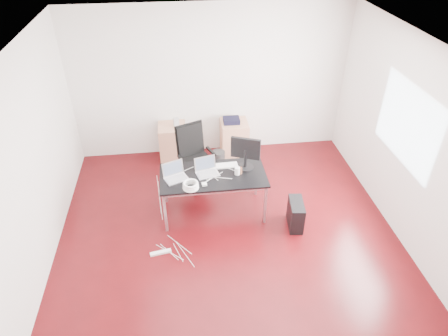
{
  "coord_description": "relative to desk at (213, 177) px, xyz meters",
  "views": [
    {
      "loc": [
        -0.61,
        -4.3,
        4.23
      ],
      "look_at": [
        0.0,
        0.55,
        0.85
      ],
      "focal_mm": 32.0,
      "sensor_mm": 36.0,
      "label": 1
    }
  ],
  "objects": [
    {
      "name": "laptop_left",
      "position": [
        -0.57,
        -0.01,
        0.11
      ],
      "size": [
        0.4,
        0.36,
        0.23
      ],
      "rotation": [
        0.0,
        0.0,
        0.39
      ],
      "color": "silver",
      "rests_on": "desk"
    },
    {
      "name": "keyboard",
      "position": [
        0.19,
        0.2,
        0.06
      ],
      "size": [
        0.45,
        0.16,
        0.02
      ],
      "primitive_type": "cube",
      "rotation": [
        0.0,
        0.0,
        0.04
      ],
      "color": "white",
      "rests_on": "desk"
    },
    {
      "name": "filing_cabinet_left",
      "position": [
        -0.6,
        1.66,
        -0.33
      ],
      "size": [
        0.5,
        0.5,
        0.7
      ],
      "primitive_type": "cube",
      "color": "#B4785A",
      "rests_on": "ground"
    },
    {
      "name": "pc_tower",
      "position": [
        1.2,
        -0.47,
        -0.46
      ],
      "size": [
        0.26,
        0.47,
        0.44
      ],
      "primitive_type": "cube",
      "rotation": [
        0.0,
        0.0,
        -0.13
      ],
      "color": "black",
      "rests_on": "ground"
    },
    {
      "name": "laptop_right",
      "position": [
        -0.09,
        0.06,
        0.11
      ],
      "size": [
        0.38,
        0.32,
        0.23
      ],
      "rotation": [
        0.0,
        0.0,
        0.24
      ],
      "color": "silver",
      "rests_on": "desk"
    },
    {
      "name": "cup_white",
      "position": [
        0.36,
        -0.04,
        0.11
      ],
      "size": [
        0.09,
        0.09,
        0.12
      ],
      "primitive_type": "cylinder",
      "rotation": [
        0.0,
        0.0,
        0.2
      ],
      "color": "white",
      "rests_on": "desk"
    },
    {
      "name": "desk",
      "position": [
        0.0,
        0.0,
        0.0
      ],
      "size": [
        1.6,
        0.8,
        0.73
      ],
      "color": "black",
      "rests_on": "ground"
    },
    {
      "name": "wastebasket",
      "position": [
        0.23,
        1.33,
        -0.54
      ],
      "size": [
        0.3,
        0.3,
        0.28
      ],
      "primitive_type": "cylinder",
      "rotation": [
        0.0,
        0.0,
        0.3
      ],
      "color": "black",
      "rests_on": "ground"
    },
    {
      "name": "navy_garment",
      "position": [
        0.51,
        1.66,
        0.07
      ],
      "size": [
        0.3,
        0.25,
        0.09
      ],
      "primitive_type": "cube",
      "rotation": [
        0.0,
        0.0,
        -0.02
      ],
      "color": "black",
      "rests_on": "filing_cabinet_right"
    },
    {
      "name": "office_chair",
      "position": [
        -0.23,
        0.82,
        -0.07
      ],
      "size": [
        0.63,
        0.64,
        1.08
      ],
      "rotation": [
        0.0,
        0.0,
        0.4
      ],
      "color": "black",
      "rests_on": "ground"
    },
    {
      "name": "power_strip",
      "position": [
        -0.84,
        -0.81,
        -0.66
      ],
      "size": [
        0.31,
        0.11,
        0.04
      ],
      "primitive_type": "cube",
      "rotation": [
        0.0,
        0.0,
        0.17
      ],
      "color": "white",
      "rests_on": "ground"
    },
    {
      "name": "filing_cabinet_right",
      "position": [
        0.57,
        1.66,
        -0.33
      ],
      "size": [
        0.5,
        0.5,
        0.7
      ],
      "primitive_type": "cube",
      "color": "#B4785A",
      "rests_on": "ground"
    },
    {
      "name": "speaker",
      "position": [
        -0.51,
        1.62,
        0.11
      ],
      "size": [
        0.11,
        0.1,
        0.18
      ],
      "primitive_type": "cube",
      "rotation": [
        0.0,
        0.0,
        0.25
      ],
      "color": "#9E9E9E",
      "rests_on": "filing_cabinet_left"
    },
    {
      "name": "cable_coil",
      "position": [
        -0.35,
        -0.3,
        0.11
      ],
      "size": [
        0.24,
        0.24,
        0.11
      ],
      "rotation": [
        0.0,
        0.0,
        -0.13
      ],
      "color": "white",
      "rests_on": "desk"
    },
    {
      "name": "monitor",
      "position": [
        0.51,
        0.14,
        0.34
      ],
      "size": [
        0.44,
        0.26,
        0.51
      ],
      "rotation": [
        0.0,
        0.0,
        -0.38
      ],
      "color": "black",
      "rests_on": "desk"
    },
    {
      "name": "power_adapter",
      "position": [
        -0.15,
        -0.24,
        0.07
      ],
      "size": [
        0.08,
        0.08,
        0.03
      ],
      "primitive_type": "cube",
      "rotation": [
        0.0,
        0.0,
        0.09
      ],
      "color": "white",
      "rests_on": "desk"
    },
    {
      "name": "room_shell",
      "position": [
        0.2,
        -0.57,
        0.73
      ],
      "size": [
        5.0,
        5.0,
        5.0
      ],
      "color": "#3B060A",
      "rests_on": "ground"
    },
    {
      "name": "cup_brown",
      "position": [
        0.4,
        -0.02,
        0.1
      ],
      "size": [
        0.1,
        0.1,
        0.1
      ],
      "primitive_type": "cylinder",
      "rotation": [
        0.0,
        0.0,
        0.33
      ],
      "color": "#562F1D",
      "rests_on": "desk"
    }
  ]
}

